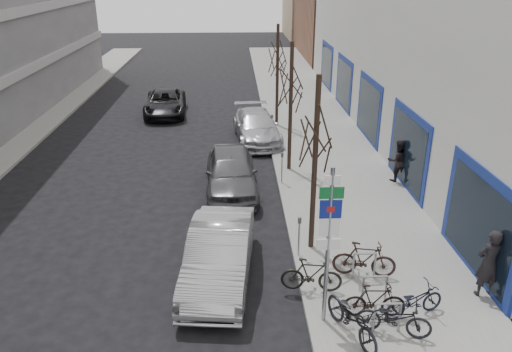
{
  "coord_description": "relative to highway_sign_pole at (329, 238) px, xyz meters",
  "views": [
    {
      "loc": [
        0.3,
        -9.89,
        8.18
      ],
      "look_at": [
        0.95,
        4.81,
        2.0
      ],
      "focal_mm": 35.0,
      "sensor_mm": 36.0,
      "label": 1
    }
  ],
  "objects": [
    {
      "name": "lane_car",
      "position": [
        -6.23,
        19.45,
        -1.76
      ],
      "size": [
        2.63,
        5.16,
        1.4
      ],
      "primitive_type": "imported",
      "rotation": [
        0.0,
        0.0,
        0.06
      ],
      "color": "black",
      "rests_on": "ground"
    },
    {
      "name": "meter_mid",
      "position": [
        -0.25,
        8.51,
        -1.54
      ],
      "size": [
        0.1,
        0.08,
        1.27
      ],
      "color": "gray",
      "rests_on": "sidewalk_east"
    },
    {
      "name": "bike_near_right",
      "position": [
        1.25,
        0.08,
        -1.83
      ],
      "size": [
        1.59,
        0.54,
        0.95
      ],
      "primitive_type": "imported",
      "rotation": [
        0.0,
        0.0,
        1.52
      ],
      "color": "black",
      "rests_on": "sidewalk_east"
    },
    {
      "name": "bike_mid_inner",
      "position": [
        -0.14,
        1.22,
        -1.81
      ],
      "size": [
        1.7,
        0.72,
        1.0
      ],
      "primitive_type": "imported",
      "rotation": [
        0.0,
        0.0,
        1.43
      ],
      "color": "black",
      "rests_on": "sidewalk_east"
    },
    {
      "name": "tree_mid",
      "position": [
        0.2,
        10.01,
        1.65
      ],
      "size": [
        1.8,
        1.8,
        5.5
      ],
      "color": "black",
      "rests_on": "ground"
    },
    {
      "name": "bike_rack",
      "position": [
        1.4,
        0.61,
        -1.8
      ],
      "size": [
        0.66,
        2.26,
        0.83
      ],
      "color": "gray",
      "rests_on": "sidewalk_east"
    },
    {
      "name": "meter_front",
      "position": [
        -0.25,
        3.01,
        -1.54
      ],
      "size": [
        0.1,
        0.08,
        1.27
      ],
      "color": "gray",
      "rests_on": "sidewalk_east"
    },
    {
      "name": "parked_car_front",
      "position": [
        -2.6,
        2.09,
        -1.67
      ],
      "size": [
        2.13,
        4.95,
        1.59
      ],
      "primitive_type": "imported",
      "rotation": [
        0.0,
        0.0,
        -0.1
      ],
      "color": "#AFB0B4",
      "rests_on": "ground"
    },
    {
      "name": "pedestrian_far",
      "position": [
        4.4,
        8.52,
        -1.44
      ],
      "size": [
        0.66,
        0.46,
        1.74
      ],
      "primitive_type": "imported",
      "rotation": [
        0.0,
        0.0,
        3.19
      ],
      "color": "black",
      "rests_on": "sidewalk_east"
    },
    {
      "name": "parked_car_back",
      "position": [
        -1.0,
        14.26,
        -1.72
      ],
      "size": [
        2.54,
        5.26,
        1.48
      ],
      "primitive_type": "imported",
      "rotation": [
        0.0,
        0.0,
        0.1
      ],
      "color": "#B7B6BC",
      "rests_on": "ground"
    },
    {
      "name": "parked_car_mid",
      "position": [
        -2.28,
        8.07,
        -1.63
      ],
      "size": [
        2.13,
        4.92,
        1.65
      ],
      "primitive_type": "imported",
      "rotation": [
        0.0,
        0.0,
        0.04
      ],
      "color": "#515157",
      "rests_on": "ground"
    },
    {
      "name": "brick_building_far",
      "position": [
        10.6,
        40.01,
        1.54
      ],
      "size": [
        12.0,
        14.0,
        8.0
      ],
      "primitive_type": "cube",
      "color": "brown",
      "rests_on": "ground"
    },
    {
      "name": "pedestrian_near",
      "position": [
        4.4,
        0.84,
        -1.34
      ],
      "size": [
        0.74,
        0.52,
        1.93
      ],
      "primitive_type": "imported",
      "rotation": [
        0.0,
        0.0,
        3.23
      ],
      "color": "black",
      "rests_on": "sidewalk_east"
    },
    {
      "name": "tree_near",
      "position": [
        0.2,
        3.51,
        1.65
      ],
      "size": [
        1.8,
        1.8,
        5.5
      ],
      "color": "black",
      "rests_on": "ground"
    },
    {
      "name": "bike_near_left",
      "position": [
        0.54,
        -0.59,
        -1.71
      ],
      "size": [
        1.3,
        2.05,
        1.2
      ],
      "primitive_type": "imported",
      "rotation": [
        0.0,
        0.0,
        0.39
      ],
      "color": "black",
      "rests_on": "sidewalk_east"
    },
    {
      "name": "bike_far_inner",
      "position": [
        1.43,
        1.85,
        -1.77
      ],
      "size": [
        1.84,
        0.86,
        1.08
      ],
      "primitive_type": "imported",
      "rotation": [
        0.0,
        0.0,
        1.37
      ],
      "color": "black",
      "rests_on": "sidewalk_east"
    },
    {
      "name": "bike_far_curb",
      "position": [
        1.54,
        -0.58,
        -1.77
      ],
      "size": [
        1.83,
        1.03,
        1.07
      ],
      "primitive_type": "imported",
      "rotation": [
        0.0,
        0.0,
        1.26
      ],
      "color": "black",
      "rests_on": "sidewalk_east"
    },
    {
      "name": "sidewalk_east",
      "position": [
        2.1,
        10.01,
        -2.38
      ],
      "size": [
        5.0,
        70.0,
        0.15
      ],
      "primitive_type": "cube",
      "color": "slate",
      "rests_on": "ground"
    },
    {
      "name": "bike_mid_curb",
      "position": [
        2.25,
        0.08,
        -1.81
      ],
      "size": [
        1.71,
        0.96,
        1.0
      ],
      "primitive_type": "imported",
      "rotation": [
        0.0,
        0.0,
        1.88
      ],
      "color": "black",
      "rests_on": "sidewalk_east"
    },
    {
      "name": "meter_back",
      "position": [
        -0.25,
        14.01,
        -1.54
      ],
      "size": [
        0.1,
        0.08,
        1.27
      ],
      "color": "gray",
      "rests_on": "sidewalk_east"
    },
    {
      "name": "highway_sign_pole",
      "position": [
        0.0,
        0.0,
        0.0
      ],
      "size": [
        0.55,
        0.1,
        4.2
      ],
      "color": "gray",
      "rests_on": "ground"
    },
    {
      "name": "ground",
      "position": [
        -2.4,
        0.01,
        -2.46
      ],
      "size": [
        120.0,
        120.0,
        0.0
      ],
      "primitive_type": "plane",
      "color": "black",
      "rests_on": "ground"
    },
    {
      "name": "tree_far",
      "position": [
        0.2,
        16.51,
        1.65
      ],
      "size": [
        1.8,
        1.8,
        5.5
      ],
      "color": "black",
      "rests_on": "ground"
    }
  ]
}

